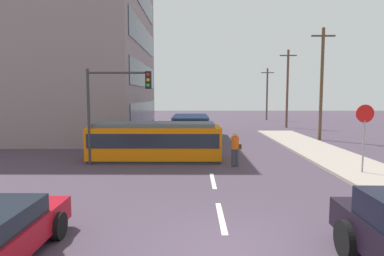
# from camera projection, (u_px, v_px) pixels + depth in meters

# --- Properties ---
(ground_plane) EXTENTS (120.00, 120.00, 0.00)m
(ground_plane) POSITION_uv_depth(u_px,v_px,m) (209.00, 161.00, 17.18)
(ground_plane) COLOR #433645
(sidewalk_curb_right) EXTENTS (3.20, 36.00, 0.14)m
(sidewalk_curb_right) POSITION_uv_depth(u_px,v_px,m) (384.00, 179.00, 13.15)
(sidewalk_curb_right) COLOR #9F9286
(sidewalk_curb_right) RESTS_ON ground
(lane_stripe_1) EXTENTS (0.16, 2.40, 0.01)m
(lane_stripe_1) POSITION_uv_depth(u_px,v_px,m) (221.00, 217.00, 9.22)
(lane_stripe_1) COLOR silver
(lane_stripe_1) RESTS_ON ground
(lane_stripe_2) EXTENTS (0.16, 2.40, 0.01)m
(lane_stripe_2) POSITION_uv_depth(u_px,v_px,m) (213.00, 181.00, 13.20)
(lane_stripe_2) COLOR silver
(lane_stripe_2) RESTS_ON ground
(lane_stripe_3) EXTENTS (0.16, 2.40, 0.01)m
(lane_stripe_3) POSITION_uv_depth(u_px,v_px,m) (205.00, 144.00, 23.53)
(lane_stripe_3) COLOR silver
(lane_stripe_3) RESTS_ON ground
(lane_stripe_4) EXTENTS (0.16, 2.40, 0.01)m
(lane_stripe_4) POSITION_uv_depth(u_px,v_px,m) (202.00, 134.00, 29.51)
(lane_stripe_4) COLOR silver
(lane_stripe_4) RESTS_ON ground
(corner_building) EXTENTS (16.63, 14.86, 16.00)m
(corner_building) POSITION_uv_depth(u_px,v_px,m) (45.00, 41.00, 27.80)
(corner_building) COLOR gray
(corner_building) RESTS_ON ground
(streetcar_tram) EXTENTS (6.83, 2.57, 1.99)m
(streetcar_tram) POSITION_uv_depth(u_px,v_px,m) (156.00, 141.00, 17.48)
(streetcar_tram) COLOR orange
(streetcar_tram) RESTS_ON ground
(city_bus) EXTENTS (2.57, 5.62, 1.94)m
(city_bus) POSITION_uv_depth(u_px,v_px,m) (191.00, 127.00, 24.43)
(city_bus) COLOR #2F478A
(city_bus) RESTS_ON ground
(pedestrian_crossing) EXTENTS (0.51, 0.36, 1.67)m
(pedestrian_crossing) POSITION_uv_depth(u_px,v_px,m) (235.00, 147.00, 15.84)
(pedestrian_crossing) COLOR #323843
(pedestrian_crossing) RESTS_ON ground
(stop_sign) EXTENTS (0.76, 0.07, 2.88)m
(stop_sign) POSITION_uv_depth(u_px,v_px,m) (364.00, 124.00, 13.92)
(stop_sign) COLOR gray
(stop_sign) RESTS_ON sidewalk_curb_right
(traffic_light_mast) EXTENTS (3.15, 0.33, 4.69)m
(traffic_light_mast) POSITION_uv_depth(u_px,v_px,m) (115.00, 97.00, 16.05)
(traffic_light_mast) COLOR #333333
(traffic_light_mast) RESTS_ON ground
(utility_pole_mid) EXTENTS (1.80, 0.24, 8.48)m
(utility_pole_mid) POSITION_uv_depth(u_px,v_px,m) (322.00, 82.00, 25.14)
(utility_pole_mid) COLOR brown
(utility_pole_mid) RESTS_ON ground
(utility_pole_far) EXTENTS (1.80, 0.24, 8.23)m
(utility_pole_far) POSITION_uv_depth(u_px,v_px,m) (287.00, 87.00, 35.11)
(utility_pole_far) COLOR brown
(utility_pole_far) RESTS_ON ground
(utility_pole_distant) EXTENTS (1.80, 0.24, 7.25)m
(utility_pole_distant) POSITION_uv_depth(u_px,v_px,m) (267.00, 93.00, 46.78)
(utility_pole_distant) COLOR brown
(utility_pole_distant) RESTS_ON ground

